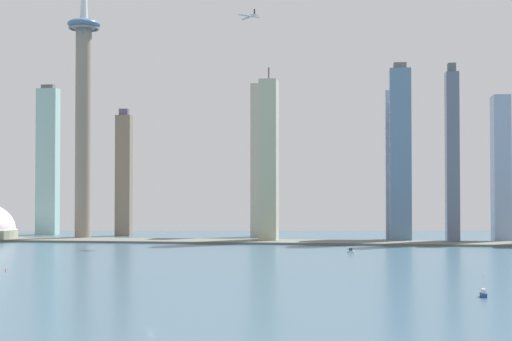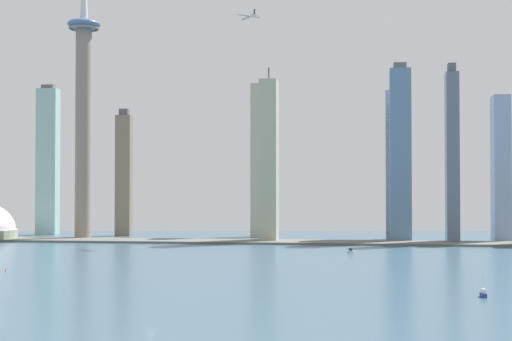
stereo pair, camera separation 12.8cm
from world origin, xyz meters
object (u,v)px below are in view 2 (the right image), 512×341
(skyscraper_4, at_px, (501,169))
(airplane, at_px, (249,17))
(skyscraper_9, at_px, (124,174))
(boat_3, at_px, (351,251))
(skyscraper_7, at_px, (400,154))
(skyscraper_2, at_px, (48,161))
(skyscraper_3, at_px, (397,164))
(channel_buoy_0, at_px, (6,270))
(boat_2, at_px, (483,294))
(skyscraper_6, at_px, (260,160))
(skyscraper_8, at_px, (269,161))
(skyscraper_5, at_px, (452,156))
(observation_tower, at_px, (83,100))

(skyscraper_4, relative_size, airplane, 6.79)
(skyscraper_4, distance_m, skyscraper_9, 417.61)
(boat_3, bearing_deg, skyscraper_7, 81.47)
(skyscraper_2, relative_size, skyscraper_3, 1.09)
(skyscraper_7, relative_size, channel_buoy_0, 88.71)
(boat_2, height_order, airplane, airplane)
(skyscraper_2, xyz_separation_m, airplane, (258.22, -109.15, 140.27))
(skyscraper_4, relative_size, channel_buoy_0, 72.29)
(skyscraper_6, bearing_deg, skyscraper_4, -11.39)
(skyscraper_3, height_order, airplane, airplane)
(skyscraper_3, relative_size, boat_2, 14.82)
(boat_3, bearing_deg, skyscraper_2, 158.33)
(skyscraper_8, bearing_deg, channel_buoy_0, -113.97)
(skyscraper_5, distance_m, skyscraper_8, 184.28)
(skyscraper_8, xyz_separation_m, skyscraper_9, (-179.18, 81.07, -11.73))
(channel_buoy_0, xyz_separation_m, airplane, (118.27, 288.79, 226.93))
(skyscraper_8, distance_m, airplane, 147.16)
(skyscraper_2, relative_size, airplane, 8.09)
(skyscraper_2, relative_size, skyscraper_4, 1.19)
(skyscraper_5, xyz_separation_m, skyscraper_7, (-50.43, 14.55, 2.66))
(skyscraper_5, relative_size, boat_3, 26.48)
(skyscraper_3, height_order, boat_2, skyscraper_3)
(skyscraper_7, height_order, skyscraper_8, skyscraper_7)
(skyscraper_2, relative_size, channel_buoy_0, 86.18)
(skyscraper_4, height_order, skyscraper_6, skyscraper_6)
(skyscraper_3, xyz_separation_m, skyscraper_5, (52.82, -48.36, 6.64))
(skyscraper_8, bearing_deg, boat_2, -68.39)
(skyscraper_4, distance_m, skyscraper_8, 237.57)
(skyscraper_5, height_order, boat_3, skyscraper_5)
(observation_tower, distance_m, skyscraper_4, 445.60)
(skyscraper_8, bearing_deg, skyscraper_6, 103.88)
(observation_tower, height_order, skyscraper_2, observation_tower)
(skyscraper_6, height_order, skyscraper_8, skyscraper_8)
(skyscraper_5, height_order, channel_buoy_0, skyscraper_5)
(boat_2, bearing_deg, skyscraper_6, 18.77)
(observation_tower, distance_m, skyscraper_9, 106.47)
(skyscraper_5, relative_size, channel_buoy_0, 86.91)
(skyscraper_6, relative_size, skyscraper_7, 0.94)
(skyscraper_6, distance_m, channel_buoy_0, 414.74)
(skyscraper_4, xyz_separation_m, boat_2, (-81.11, -420.56, -73.23))
(skyscraper_5, xyz_separation_m, skyscraper_9, (-363.31, 74.83, -15.85))
(skyscraper_4, bearing_deg, skyscraper_7, -174.27)
(skyscraper_6, distance_m, skyscraper_7, 166.01)
(skyscraper_2, height_order, boat_3, skyscraper_2)
(boat_2, xyz_separation_m, airplane, (-172.28, 371.92, 226.39))
(skyscraper_9, height_order, boat_3, skyscraper_9)
(skyscraper_5, relative_size, airplane, 8.16)
(channel_buoy_0, bearing_deg, skyscraper_6, 73.41)
(skyscraper_3, xyz_separation_m, skyscraper_8, (-131.31, -54.59, 2.52))
(skyscraper_5, height_order, skyscraper_7, skyscraper_7)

